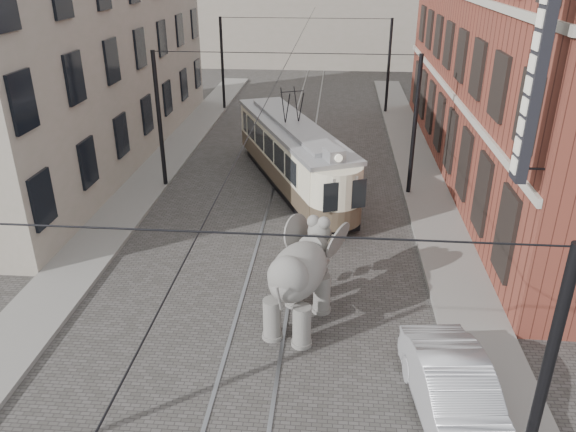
{
  "coord_description": "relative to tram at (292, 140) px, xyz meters",
  "views": [
    {
      "loc": [
        1.92,
        -16.87,
        9.45
      ],
      "look_at": [
        0.56,
        -1.13,
        2.1
      ],
      "focal_mm": 34.85,
      "sensor_mm": 36.0,
      "label": 1
    }
  ],
  "objects": [
    {
      "name": "catenary",
      "position": [
        -0.25,
        -1.71,
        0.85
      ],
      "size": [
        11.0,
        30.2,
        6.0
      ],
      "primitive_type": null,
      "color": "black",
      "rests_on": "ground"
    },
    {
      "name": "stucco_building",
      "position": [
        -11.05,
        3.29,
        2.85
      ],
      "size": [
        7.0,
        24.0,
        10.0
      ],
      "primitive_type": "cube",
      "color": "gray",
      "rests_on": "ground"
    },
    {
      "name": "tram",
      "position": [
        0.0,
        0.0,
        0.0
      ],
      "size": [
        6.28,
        10.86,
        4.3
      ],
      "primitive_type": null,
      "rotation": [
        0.0,
        0.0,
        0.4
      ],
      "color": "beige",
      "rests_on": "ground"
    },
    {
      "name": "parked_car",
      "position": [
        4.71,
        -13.87,
        -1.42
      ],
      "size": [
        2.11,
        4.59,
        1.46
      ],
      "primitive_type": "imported",
      "rotation": [
        0.0,
        0.0,
        0.13
      ],
      "color": "#9D9DA1",
      "rests_on": "ground"
    },
    {
      "name": "brick_building",
      "position": [
        10.95,
        2.29,
        3.85
      ],
      "size": [
        8.0,
        26.0,
        12.0
      ],
      "primitive_type": "cube",
      "color": "brown",
      "rests_on": "ground"
    },
    {
      "name": "ground",
      "position": [
        -0.05,
        -6.71,
        -2.15
      ],
      "size": [
        120.0,
        120.0,
        0.0
      ],
      "primitive_type": "plane",
      "color": "#454240"
    },
    {
      "name": "sidewalk_left",
      "position": [
        -6.55,
        -6.71,
        -2.08
      ],
      "size": [
        2.0,
        60.0,
        0.15
      ],
      "primitive_type": "cube",
      "color": "slate",
      "rests_on": "ground"
    },
    {
      "name": "elephant",
      "position": [
        1.02,
        -10.52,
        -0.82
      ],
      "size": [
        3.53,
        4.84,
        2.66
      ],
      "primitive_type": null,
      "rotation": [
        0.0,
        0.0,
        -0.29
      ],
      "color": "#5F5C58",
      "rests_on": "ground"
    },
    {
      "name": "sidewalk_right",
      "position": [
        5.95,
        -6.71,
        -2.08
      ],
      "size": [
        2.0,
        60.0,
        0.15
      ],
      "primitive_type": "cube",
      "color": "slate",
      "rests_on": "ground"
    },
    {
      "name": "tram_rails",
      "position": [
        -0.05,
        -6.71,
        -2.14
      ],
      "size": [
        1.54,
        80.0,
        0.02
      ],
      "primitive_type": null,
      "color": "slate",
      "rests_on": "ground"
    }
  ]
}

